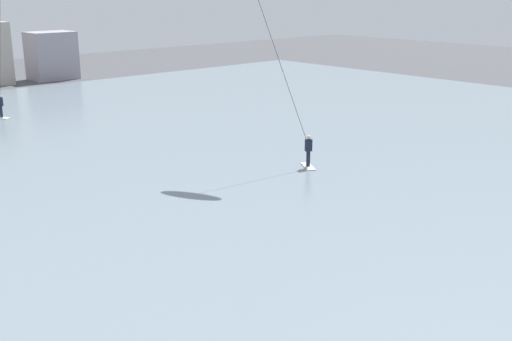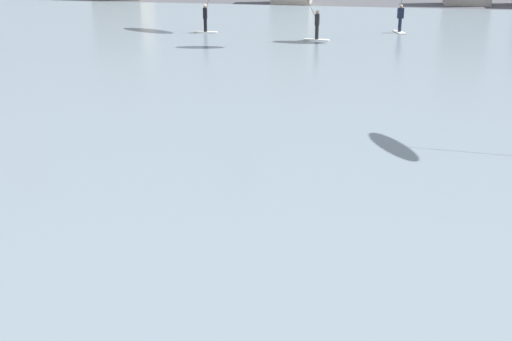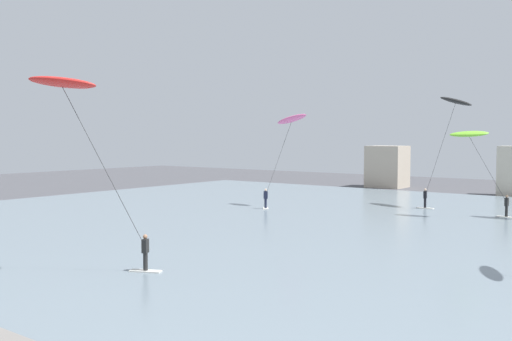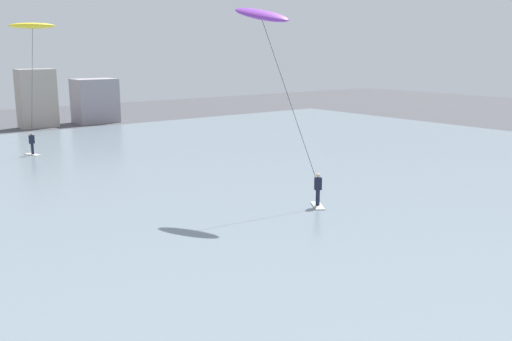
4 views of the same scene
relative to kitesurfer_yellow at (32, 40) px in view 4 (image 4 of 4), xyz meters
name	(u,v)px [view 4 (image 4 of 4)]	position (x,y,z in m)	size (l,w,h in m)	color
water_bay	(58,202)	(-2.91, -11.64, -8.16)	(84.00, 52.00, 0.10)	slate
kitesurfer_yellow	(32,40)	(0.00, 0.00, 0.00)	(3.00, 3.74, 9.26)	silver
kitesurfer_purple	(268,34)	(5.17, -18.41, 0.05)	(3.19, 4.55, 9.64)	silver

